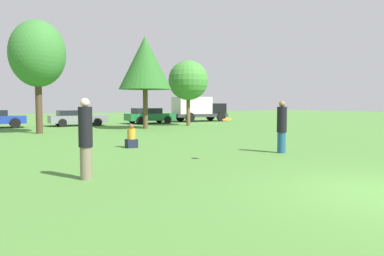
# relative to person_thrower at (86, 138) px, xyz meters

# --- Properties ---
(person_thrower) EXTENTS (0.33, 0.33, 1.92)m
(person_thrower) POSITION_rel_person_thrower_xyz_m (0.00, 0.00, 0.00)
(person_thrower) COLOR #726651
(person_thrower) RESTS_ON ground
(person_catcher) EXTENTS (0.35, 0.35, 1.87)m
(person_catcher) POSITION_rel_person_thrower_xyz_m (7.32, 0.98, -0.03)
(person_catcher) COLOR navy
(person_catcher) RESTS_ON ground
(frisbee) EXTENTS (0.28, 0.28, 0.11)m
(frisbee) POSITION_rel_person_thrower_xyz_m (4.43, 0.39, 0.32)
(frisbee) COLOR orange
(bystander_sitting) EXTENTS (0.43, 0.36, 0.96)m
(bystander_sitting) POSITION_rel_person_thrower_xyz_m (3.33, 5.26, -0.59)
(bystander_sitting) COLOR #191E33
(bystander_sitting) RESTS_ON ground
(tree_1) EXTENTS (3.15, 3.15, 6.51)m
(tree_1) POSITION_rel_person_thrower_xyz_m (1.45, 14.48, 3.59)
(tree_1) COLOR #473323
(tree_1) RESTS_ON ground
(tree_2) EXTENTS (3.58, 3.58, 6.28)m
(tree_2) POSITION_rel_person_thrower_xyz_m (8.37, 14.89, 3.49)
(tree_2) COLOR brown
(tree_2) RESTS_ON ground
(tree_3) EXTENTS (3.06, 3.06, 5.03)m
(tree_3) POSITION_rel_person_thrower_xyz_m (12.62, 16.24, 2.51)
(tree_3) COLOR brown
(tree_3) RESTS_ON ground
(parked_car_grey) EXTENTS (4.32, 2.25, 1.20)m
(parked_car_grey) POSITION_rel_person_thrower_xyz_m (5.24, 20.66, -0.34)
(parked_car_grey) COLOR slate
(parked_car_grey) RESTS_ON ground
(parked_car_green) EXTENTS (4.16, 2.24, 1.32)m
(parked_car_green) POSITION_rel_person_thrower_xyz_m (11.36, 20.64, -0.29)
(parked_car_green) COLOR #196633
(parked_car_green) RESTS_ON ground
(delivery_truck_black) EXTENTS (5.46, 2.46, 2.30)m
(delivery_truck_black) POSITION_rel_person_thrower_xyz_m (16.71, 21.32, 0.28)
(delivery_truck_black) COLOR #2D2D33
(delivery_truck_black) RESTS_ON ground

